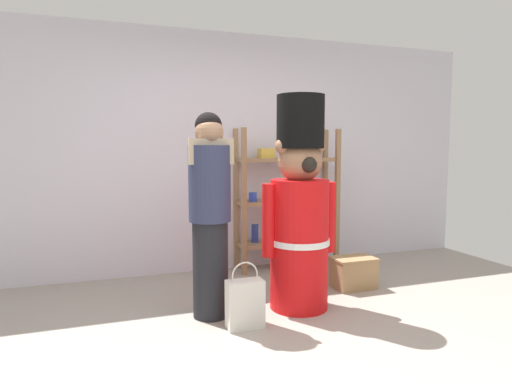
{
  "coord_description": "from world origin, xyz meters",
  "views": [
    {
      "loc": [
        -1.21,
        -2.59,
        1.36
      ],
      "look_at": [
        -0.02,
        0.77,
        1.0
      ],
      "focal_mm": 31.13,
      "sensor_mm": 36.0,
      "label": 1
    }
  ],
  "objects_px": {
    "merchandise_shelf": "(288,197)",
    "shopping_bag": "(245,303)",
    "person_shopper": "(210,211)",
    "teddy_bear_guard": "(300,212)",
    "display_crate": "(353,272)"
  },
  "relations": [
    {
      "from": "merchandise_shelf",
      "to": "shopping_bag",
      "type": "distance_m",
      "value": 1.9
    },
    {
      "from": "shopping_bag",
      "to": "display_crate",
      "type": "xyz_separation_m",
      "value": [
        1.29,
        0.56,
        -0.04
      ]
    },
    {
      "from": "merchandise_shelf",
      "to": "shopping_bag",
      "type": "xyz_separation_m",
      "value": [
        -1.0,
        -1.49,
        -0.61
      ]
    },
    {
      "from": "merchandise_shelf",
      "to": "shopping_bag",
      "type": "bearing_deg",
      "value": -123.74
    },
    {
      "from": "teddy_bear_guard",
      "to": "display_crate",
      "type": "xyz_separation_m",
      "value": [
        0.73,
        0.31,
        -0.67
      ]
    },
    {
      "from": "teddy_bear_guard",
      "to": "shopping_bag",
      "type": "height_order",
      "value": "teddy_bear_guard"
    },
    {
      "from": "person_shopper",
      "to": "shopping_bag",
      "type": "xyz_separation_m",
      "value": [
        0.19,
        -0.32,
        -0.67
      ]
    },
    {
      "from": "merchandise_shelf",
      "to": "display_crate",
      "type": "distance_m",
      "value": 1.18
    },
    {
      "from": "person_shopper",
      "to": "display_crate",
      "type": "bearing_deg",
      "value": 9.54
    },
    {
      "from": "merchandise_shelf",
      "to": "teddy_bear_guard",
      "type": "xyz_separation_m",
      "value": [
        -0.43,
        -1.24,
        0.01
      ]
    },
    {
      "from": "merchandise_shelf",
      "to": "display_crate",
      "type": "xyz_separation_m",
      "value": [
        0.29,
        -0.93,
        -0.65
      ]
    },
    {
      "from": "display_crate",
      "to": "merchandise_shelf",
      "type": "bearing_deg",
      "value": 107.55
    },
    {
      "from": "person_shopper",
      "to": "shopping_bag",
      "type": "relative_size",
      "value": 3.21
    },
    {
      "from": "merchandise_shelf",
      "to": "teddy_bear_guard",
      "type": "distance_m",
      "value": 1.31
    },
    {
      "from": "person_shopper",
      "to": "merchandise_shelf",
      "type": "bearing_deg",
      "value": 44.84
    }
  ]
}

